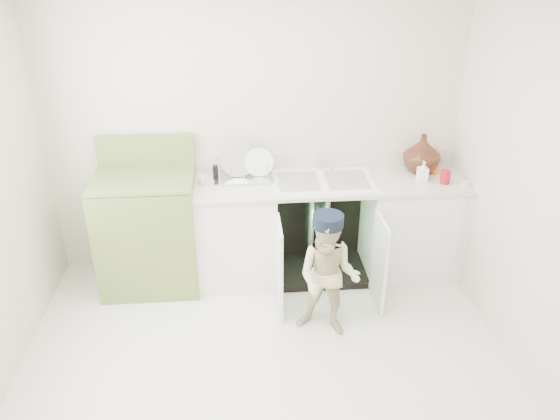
# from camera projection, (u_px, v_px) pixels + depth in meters

# --- Properties ---
(ground) EXTENTS (3.50, 3.50, 0.00)m
(ground) POSITION_uv_depth(u_px,v_px,m) (266.00, 370.00, 3.85)
(ground) COLOR beige
(ground) RESTS_ON ground
(room_shell) EXTENTS (6.00, 5.50, 1.26)m
(room_shell) POSITION_uv_depth(u_px,v_px,m) (264.00, 213.00, 3.28)
(room_shell) COLOR beige
(room_shell) RESTS_ON ground
(counter_run) EXTENTS (2.44, 1.02, 1.23)m
(counter_run) POSITION_uv_depth(u_px,v_px,m) (324.00, 225.00, 4.75)
(counter_run) COLOR white
(counter_run) RESTS_ON ground
(avocado_stove) EXTENTS (0.81, 0.65, 1.25)m
(avocado_stove) POSITION_uv_depth(u_px,v_px,m) (149.00, 229.00, 4.59)
(avocado_stove) COLOR olive
(avocado_stove) RESTS_ON ground
(repair_worker) EXTENTS (0.58, 0.73, 1.00)m
(repair_worker) POSITION_uv_depth(u_px,v_px,m) (329.00, 276.00, 4.00)
(repair_worker) COLOR beige
(repair_worker) RESTS_ON ground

